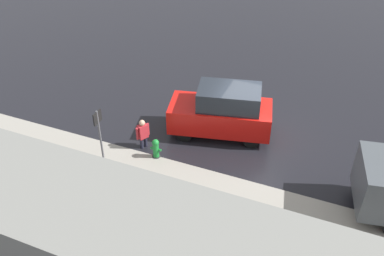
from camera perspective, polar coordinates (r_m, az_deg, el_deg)
ground_plane at (r=17.01m, az=7.98°, el=-1.08°), size 60.00×60.00×0.00m
kerb_strip at (r=13.91m, az=3.11°, el=-10.51°), size 24.00×3.20×0.04m
moving_hatchback at (r=16.47m, az=4.10°, el=2.23°), size 4.19×2.56×2.06m
fire_hydrant at (r=15.60m, az=-4.84°, el=-2.77°), size 0.42×0.31×0.80m
pedestrian at (r=15.99m, az=-6.58°, el=-0.57°), size 0.38×0.51×1.22m
metal_railing at (r=12.20m, az=4.93°, el=-14.25°), size 9.09×0.04×1.05m
sign_post at (r=14.72m, az=-12.23°, el=-0.48°), size 0.07×0.44×2.40m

